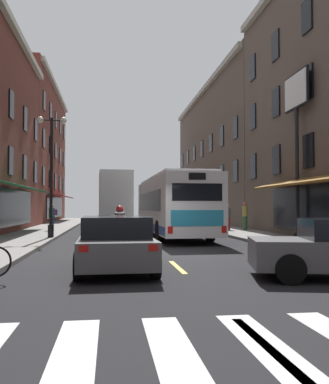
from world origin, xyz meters
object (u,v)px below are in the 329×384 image
(billboard_sign, at_px, (297,114))
(pedestrian_near, at_px, (52,217))
(pedestrian_mid, at_px, (228,217))
(transit_bus, at_px, (172,205))
(street_lamp_twin, at_px, (51,171))
(sedan_mid, at_px, (115,243))
(box_truck, at_px, (114,200))
(motorcycle_rider, at_px, (120,232))
(pedestrian_far, at_px, (245,215))
(pedestrian_rear, at_px, (208,214))

(billboard_sign, xyz_separation_m, pedestrian_near, (-12.40, 7.95, -5.06))
(billboard_sign, xyz_separation_m, pedestrian_mid, (-1.44, 6.90, -5.10))
(transit_bus, xyz_separation_m, street_lamp_twin, (-6.16, -1.66, 1.69))
(sedan_mid, distance_m, pedestrian_near, 16.53)
(pedestrian_near, bearing_deg, box_truck, -16.57)
(motorcycle_rider, xyz_separation_m, pedestrian_far, (8.19, 11.01, 0.34))
(motorcycle_rider, relative_size, pedestrian_near, 1.28)
(transit_bus, bearing_deg, street_lamp_twin, -164.95)
(transit_bus, xyz_separation_m, pedestrian_rear, (3.50, 6.42, -0.60))
(pedestrian_far, bearing_deg, pedestrian_mid, -103.30)
(billboard_sign, relative_size, street_lamp_twin, 1.35)
(motorcycle_rider, xyz_separation_m, pedestrian_rear, (6.49, 14.06, 0.37))
(motorcycle_rider, bearing_deg, street_lamp_twin, 117.87)
(sedan_mid, distance_m, motorcycle_rider, 4.09)
(billboard_sign, distance_m, pedestrian_near, 15.58)
(box_truck, distance_m, pedestrian_rear, 8.06)
(billboard_sign, height_order, pedestrian_near, billboard_sign)
(pedestrian_near, bearing_deg, billboard_sign, -108.95)
(pedestrian_near, distance_m, pedestrian_rear, 10.58)
(pedestrian_mid, xyz_separation_m, pedestrian_far, (1.13, 0.03, 0.09))
(transit_bus, height_order, street_lamp_twin, street_lamp_twin)
(motorcycle_rider, distance_m, pedestrian_mid, 13.05)
(motorcycle_rider, bearing_deg, pedestrian_rear, 65.22)
(sedan_mid, xyz_separation_m, pedestrian_near, (-3.68, 16.11, 0.30))
(pedestrian_rear, bearing_deg, pedestrian_near, -42.02)
(sedan_mid, bearing_deg, motorcycle_rider, 87.02)
(motorcycle_rider, distance_m, street_lamp_twin, 7.27)
(sedan_mid, bearing_deg, pedestrian_rear, 69.72)
(pedestrian_mid, bearing_deg, pedestrian_near, -22.70)
(motorcycle_rider, relative_size, pedestrian_far, 1.17)
(transit_bus, distance_m, pedestrian_far, 6.23)
(transit_bus, height_order, pedestrian_far, transit_bus)
(billboard_sign, distance_m, sedan_mid, 13.09)
(motorcycle_rider, bearing_deg, pedestrian_mid, 57.26)
(pedestrian_mid, relative_size, pedestrian_rear, 0.89)
(street_lamp_twin, bearing_deg, box_truck, 75.93)
(pedestrian_near, bearing_deg, pedestrian_far, -81.12)
(pedestrian_mid, bearing_deg, transit_bus, 22.18)
(transit_bus, relative_size, pedestrian_far, 6.89)
(pedestrian_rear, xyz_separation_m, street_lamp_twin, (-9.65, -8.08, 2.29))
(pedestrian_far, bearing_deg, box_truck, -148.37)
(pedestrian_mid, bearing_deg, box_truck, -65.24)
(box_truck, height_order, sedan_mid, box_truck)
(sedan_mid, relative_size, pedestrian_rear, 2.53)
(motorcycle_rider, bearing_deg, transit_bus, 68.60)
(pedestrian_far, height_order, street_lamp_twin, street_lamp_twin)
(transit_bus, height_order, pedestrian_rear, transit_bus)
(motorcycle_rider, distance_m, pedestrian_near, 12.65)
(pedestrian_mid, distance_m, pedestrian_far, 1.14)
(box_truck, distance_m, pedestrian_far, 11.32)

